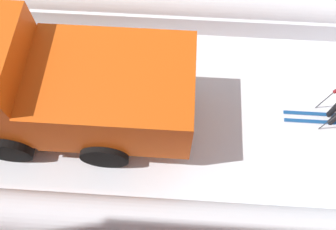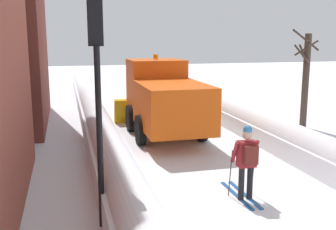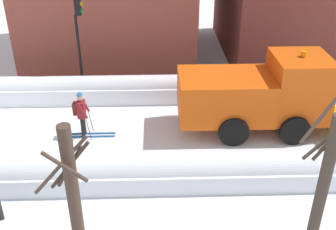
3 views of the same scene
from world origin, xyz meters
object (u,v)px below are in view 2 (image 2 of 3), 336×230
at_px(plow_truck, 164,99).
at_px(skier, 247,159).
at_px(bare_tree_mid, 305,79).
at_px(traffic_light_pole, 97,70).

xyz_separation_m(plow_truck, skier, (0.36, -6.58, -0.48)).
bearing_deg(bare_tree_mid, skier, -131.33).
relative_size(traffic_light_pole, bare_tree_mid, 1.09).
bearing_deg(plow_truck, skier, -86.86).
height_order(skier, traffic_light_pole, traffic_light_pole).
bearing_deg(traffic_light_pole, plow_truck, 66.34).
bearing_deg(skier, bare_tree_mid, 48.67).
xyz_separation_m(plow_truck, bare_tree_mid, (6.11, -0.04, 0.62)).
relative_size(plow_truck, skier, 3.31).
bearing_deg(traffic_light_pole, skier, 6.88).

